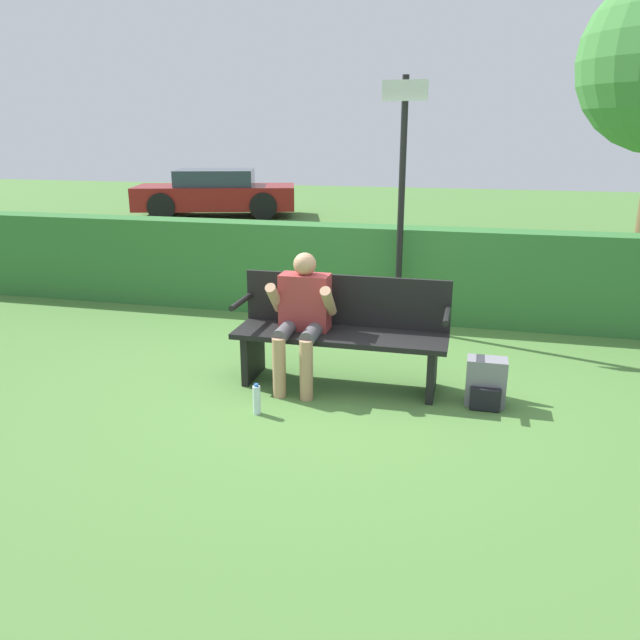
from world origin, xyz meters
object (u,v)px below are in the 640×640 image
Objects in this scene: park_bench at (342,331)px; backpack at (486,383)px; parked_car at (216,193)px; signpost at (402,192)px; water_bottle at (257,400)px; person_seated at (302,313)px.

park_bench is 4.68× the size of backpack.
parked_car reaches higher than park_bench.
signpost reaches higher than backpack.
water_bottle is (-0.51, -0.78, -0.36)m from park_bench.
person_seated is (-0.32, -0.12, 0.17)m from park_bench.
park_bench is at bearing 57.06° from water_bottle.
park_bench is 0.42× the size of parked_car.
backpack is at bearing -8.33° from park_bench.
person_seated reaches higher than backpack.
person_seated is 4.57× the size of water_bottle.
signpost is (0.28, 1.71, 1.03)m from park_bench.
person_seated reaches higher than park_bench.
park_bench is 1.00m from water_bottle.
backpack is 1.55× the size of water_bottle.
parked_car reaches higher than water_bottle.
person_seated reaches higher than water_bottle.
person_seated is at bearing -108.09° from signpost.
signpost is 0.62× the size of parked_car.
signpost is at bearing -72.09° from parked_car.
person_seated is at bearing 74.19° from water_bottle.
person_seated is 1.62m from backpack.
person_seated is at bearing -159.53° from park_bench.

